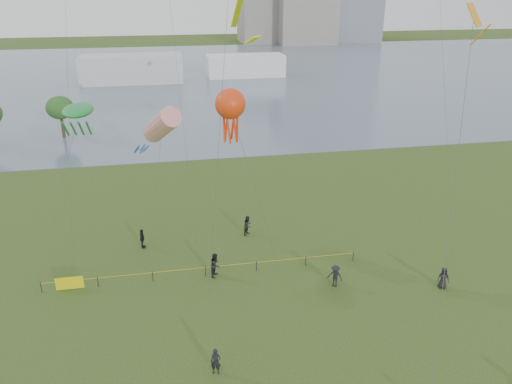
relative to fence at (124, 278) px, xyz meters
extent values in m
cube|color=slate|center=(9.54, 87.09, -0.53)|extent=(400.00, 120.00, 0.08)
cube|color=slate|center=(41.54, 155.09, 13.45)|extent=(16.00, 18.00, 28.00)
cube|color=silver|center=(-2.46, 82.09, 2.45)|extent=(22.00, 8.00, 6.00)
cube|color=white|center=(23.54, 85.09, 1.95)|extent=(18.00, 7.00, 5.00)
cylinder|color=#372719|center=(-10.66, 40.67, 0.80)|extent=(0.44, 0.44, 2.71)
ellipsoid|color=#2D5B24|center=(-10.66, 40.67, 3.84)|extent=(3.85, 3.85, 3.25)
cylinder|color=black|center=(-5.88, 0.00, -0.13)|extent=(0.07, 0.07, 0.85)
cylinder|color=black|center=(-1.88, 0.00, -0.13)|extent=(0.07, 0.07, 0.85)
cylinder|color=black|center=(2.12, 0.00, -0.13)|extent=(0.07, 0.07, 0.85)
cylinder|color=black|center=(6.12, 0.00, -0.13)|extent=(0.07, 0.07, 0.85)
cylinder|color=black|center=(10.12, 0.00, -0.13)|extent=(0.07, 0.07, 0.85)
cylinder|color=black|center=(14.12, 0.00, -0.13)|extent=(0.07, 0.07, 0.85)
cylinder|color=black|center=(18.12, 0.00, -0.13)|extent=(0.07, 0.07, 0.85)
cylinder|color=gold|center=(6.12, 0.00, 0.19)|extent=(24.00, 0.03, 0.03)
cube|color=yellow|center=(-3.88, 0.00, 0.00)|extent=(2.00, 0.04, 1.00)
imported|color=black|center=(6.90, -0.11, 0.41)|extent=(1.06, 1.16, 1.93)
imported|color=black|center=(15.45, -3.19, 0.33)|extent=(1.31, 1.21, 1.78)
imported|color=black|center=(1.26, 5.40, 0.31)|extent=(0.48, 1.04, 1.74)
imported|color=black|center=(23.25, -4.85, 0.29)|extent=(0.96, 0.78, 1.69)
imported|color=black|center=(5.76, -10.48, 0.28)|extent=(0.68, 0.53, 1.66)
imported|color=black|center=(10.50, 6.15, 0.35)|extent=(1.08, 1.11, 1.80)
cylinder|color=#3F3F42|center=(7.51, 0.08, 10.74)|extent=(2.81, 5.19, 22.60)
cube|color=#FFFE0D|center=(8.90, -5.34, 17.54)|extent=(0.95, 0.95, 0.42)
cylinder|color=#3F3F42|center=(2.66, 5.18, 4.45)|extent=(1.90, 5.48, 10.01)
cylinder|color=red|center=(3.60, 7.90, 9.45)|extent=(3.64, 5.10, 3.80)
cylinder|color=blue|center=(2.20, 6.70, 7.85)|extent=(0.60, 1.13, 0.88)
cylinder|color=blue|center=(1.92, 7.08, 7.85)|extent=(0.60, 1.13, 0.88)
cylinder|color=blue|center=(1.47, 6.94, 7.85)|extent=(0.60, 1.13, 0.88)
cylinder|color=blue|center=(1.47, 6.47, 7.85)|extent=(0.60, 1.13, 0.88)
cylinder|color=blue|center=(1.92, 6.32, 7.85)|extent=(0.60, 1.13, 0.88)
cylinder|color=#3F3F42|center=(-4.45, 2.97, 5.40)|extent=(3.73, 6.68, 11.93)
ellipsoid|color=#188530|center=(-2.60, 6.30, 11.36)|extent=(2.31, 4.16, 0.81)
cylinder|color=#188530|center=(-3.40, 4.70, 10.36)|extent=(0.16, 1.79, 1.54)
cylinder|color=#188530|center=(-2.85, 4.70, 10.36)|extent=(0.16, 1.79, 1.54)
cylinder|color=#188530|center=(-2.30, 4.70, 10.36)|extent=(0.16, 1.79, 1.54)
cylinder|color=#188530|center=(-1.75, 4.70, 10.36)|extent=(0.16, 1.79, 1.54)
cylinder|color=#3F3F42|center=(10.34, 1.59, 5.77)|extent=(3.27, 3.04, 12.66)
sphere|color=red|center=(8.72, 3.09, 12.09)|extent=(2.30, 2.30, 2.30)
cylinder|color=red|center=(9.22, 3.09, 10.49)|extent=(0.18, 0.54, 2.60)
cylinder|color=red|center=(8.97, 3.53, 10.49)|extent=(0.49, 0.36, 2.61)
cylinder|color=red|center=(8.47, 3.53, 10.49)|extent=(0.49, 0.36, 2.61)
cylinder|color=red|center=(8.22, 3.09, 10.49)|extent=(0.18, 0.54, 2.60)
cylinder|color=red|center=(8.47, 2.66, 10.49)|extent=(0.49, 0.36, 2.61)
cylinder|color=red|center=(8.97, 2.66, 10.49)|extent=(0.49, 0.36, 2.61)
cylinder|color=#3F3F42|center=(18.21, -11.96, 9.07)|extent=(7.12, 12.55, 19.26)
cube|color=orange|center=(21.75, -5.69, 18.69)|extent=(1.58, 1.58, 1.29)
cylinder|color=orange|center=(21.75, -6.59, 17.69)|extent=(0.08, 1.58, 1.35)
camera|label=1|loc=(3.87, -33.10, 20.52)|focal=35.00mm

